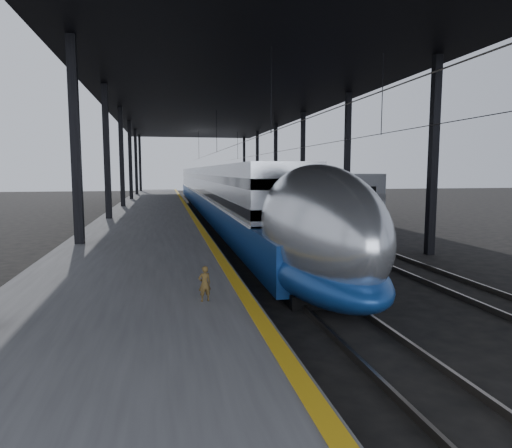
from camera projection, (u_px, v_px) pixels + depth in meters
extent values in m
plane|color=black|center=(245.00, 293.00, 14.52)|extent=(160.00, 160.00, 0.00)
cube|color=#4C4C4F|center=(150.00, 218.00, 33.25)|extent=(6.00, 80.00, 1.00)
cube|color=gold|center=(189.00, 210.00, 33.74)|extent=(0.30, 80.00, 0.01)
cube|color=slate|center=(216.00, 222.00, 34.23)|extent=(0.08, 80.00, 0.16)
cube|color=slate|center=(235.00, 221.00, 34.52)|extent=(0.08, 80.00, 0.16)
cube|color=slate|center=(280.00, 220.00, 35.22)|extent=(0.08, 80.00, 0.16)
cube|color=slate|center=(298.00, 220.00, 35.50)|extent=(0.08, 80.00, 0.16)
cube|color=black|center=(76.00, 155.00, 17.73)|extent=(0.35, 0.35, 9.00)
cube|color=black|center=(433.00, 157.00, 20.75)|extent=(0.35, 0.35, 9.00)
cube|color=black|center=(107.00, 161.00, 27.47)|extent=(0.35, 0.35, 9.00)
cube|color=black|center=(347.00, 162.00, 30.49)|extent=(0.35, 0.35, 9.00)
cube|color=black|center=(122.00, 163.00, 37.20)|extent=(0.35, 0.35, 9.00)
cube|color=black|center=(303.00, 164.00, 40.23)|extent=(0.35, 0.35, 9.00)
cube|color=black|center=(130.00, 165.00, 46.94)|extent=(0.35, 0.35, 9.00)
cube|color=black|center=(276.00, 165.00, 49.97)|extent=(0.35, 0.35, 9.00)
cube|color=black|center=(136.00, 166.00, 56.68)|extent=(0.35, 0.35, 9.00)
cube|color=black|center=(257.00, 166.00, 59.70)|extent=(0.35, 0.35, 9.00)
cube|color=black|center=(140.00, 167.00, 66.42)|extent=(0.35, 0.35, 9.00)
cube|color=black|center=(244.00, 167.00, 69.44)|extent=(0.35, 0.35, 9.00)
cube|color=black|center=(223.00, 97.00, 33.30)|extent=(18.00, 75.00, 0.45)
cylinder|color=slate|center=(225.00, 149.00, 33.75)|extent=(0.03, 74.00, 0.03)
cylinder|color=slate|center=(290.00, 150.00, 34.73)|extent=(0.03, 74.00, 0.03)
cube|color=#B7BABF|center=(211.00, 188.00, 44.46)|extent=(2.84, 57.00, 3.92)
cube|color=navy|center=(212.00, 201.00, 43.14)|extent=(2.92, 62.00, 1.52)
cube|color=silver|center=(211.00, 192.00, 44.51)|extent=(2.94, 57.00, 0.10)
cube|color=black|center=(210.00, 176.00, 44.33)|extent=(2.88, 57.00, 0.41)
cube|color=black|center=(211.00, 188.00, 44.46)|extent=(2.88, 57.00, 0.41)
ellipsoid|color=#B7BABF|center=(315.00, 229.00, 13.80)|extent=(2.84, 8.40, 3.92)
ellipsoid|color=navy|center=(315.00, 266.00, 13.93)|extent=(2.92, 8.40, 1.67)
ellipsoid|color=black|center=(350.00, 211.00, 11.18)|extent=(1.47, 2.20, 0.88)
cube|color=black|center=(314.00, 291.00, 14.02)|extent=(2.16, 2.60, 0.40)
cube|color=black|center=(223.00, 219.00, 35.44)|extent=(2.16, 2.60, 0.40)
cube|color=navy|center=(305.00, 200.00, 31.27)|extent=(2.66, 18.00, 3.62)
cube|color=gray|center=(355.00, 210.00, 23.09)|extent=(2.71, 1.20, 3.66)
cube|color=black|center=(360.00, 195.00, 22.39)|extent=(1.62, 0.06, 0.81)
cube|color=#B30D24|center=(360.00, 220.00, 22.54)|extent=(1.14, 0.06, 0.52)
cube|color=gray|center=(252.00, 189.00, 49.77)|extent=(2.66, 18.00, 3.62)
cube|color=gray|center=(228.00, 184.00, 68.27)|extent=(2.66, 18.00, 3.62)
cube|color=black|center=(337.00, 237.00, 25.63)|extent=(2.09, 2.40, 0.36)
cube|color=black|center=(258.00, 207.00, 47.05)|extent=(2.09, 2.40, 0.36)
imported|color=brown|center=(205.00, 284.00, 10.02)|extent=(0.33, 0.25, 0.79)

